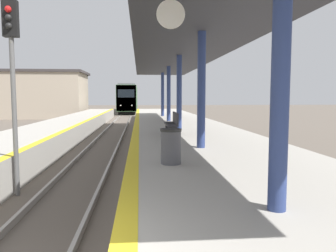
% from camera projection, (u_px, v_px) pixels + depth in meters
% --- Properties ---
extents(train, '(2.81, 22.43, 4.49)m').
position_uv_depth(train, '(129.00, 99.00, 56.14)').
color(train, black).
rests_on(train, ground).
extents(signal_near, '(0.36, 0.31, 4.97)m').
position_uv_depth(signal_near, '(12.00, 62.00, 8.25)').
color(signal_near, '#595959').
rests_on(signal_near, ground).
extents(station_canopy, '(4.20, 28.04, 3.71)m').
position_uv_depth(station_canopy, '(179.00, 55.00, 15.33)').
color(station_canopy, navy).
rests_on(station_canopy, platform_right).
extents(trash_bin, '(0.50, 0.50, 0.82)m').
position_uv_depth(trash_bin, '(171.00, 146.00, 7.61)').
color(trash_bin, '#4C4C51').
rests_on(trash_bin, platform_right).
extents(bench, '(0.44, 1.71, 0.92)m').
position_uv_depth(bench, '(173.00, 123.00, 13.53)').
color(bench, '#28282D').
rests_on(bench, platform_right).
extents(station_building, '(13.18, 7.32, 5.71)m').
position_uv_depth(station_building, '(32.00, 94.00, 40.43)').
color(station_building, tan).
rests_on(station_building, ground).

